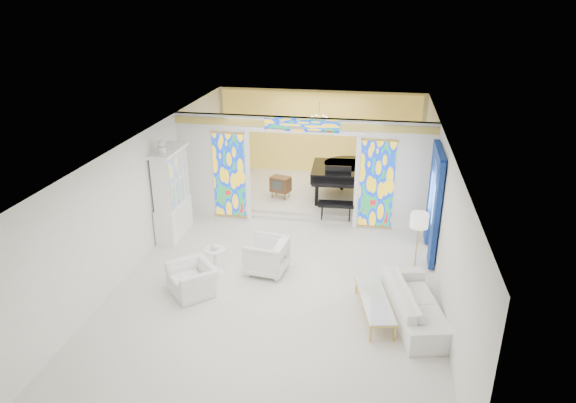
% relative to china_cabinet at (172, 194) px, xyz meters
% --- Properties ---
extents(floor, '(12.00, 12.00, 0.00)m').
position_rel_china_cabinet_xyz_m(floor, '(3.22, -0.60, -1.17)').
color(floor, silver).
rests_on(floor, ground).
extents(ceiling, '(7.00, 12.00, 0.02)m').
position_rel_china_cabinet_xyz_m(ceiling, '(3.22, -0.60, 1.83)').
color(ceiling, white).
rests_on(ceiling, wall_back).
extents(wall_back, '(7.00, 0.02, 3.00)m').
position_rel_china_cabinet_xyz_m(wall_back, '(3.22, 5.40, 0.33)').
color(wall_back, white).
rests_on(wall_back, floor).
extents(wall_front, '(7.00, 0.02, 3.00)m').
position_rel_china_cabinet_xyz_m(wall_front, '(3.22, -6.60, 0.33)').
color(wall_front, white).
rests_on(wall_front, floor).
extents(wall_left, '(0.02, 12.00, 3.00)m').
position_rel_china_cabinet_xyz_m(wall_left, '(-0.28, -0.60, 0.33)').
color(wall_left, white).
rests_on(wall_left, floor).
extents(wall_right, '(0.02, 12.00, 3.00)m').
position_rel_china_cabinet_xyz_m(wall_right, '(6.72, -0.60, 0.33)').
color(wall_right, white).
rests_on(wall_right, floor).
extents(partition_wall, '(7.00, 0.22, 3.00)m').
position_rel_china_cabinet_xyz_m(partition_wall, '(3.22, 1.40, 0.48)').
color(partition_wall, white).
rests_on(partition_wall, floor).
extents(stained_glass_left, '(0.90, 0.04, 2.40)m').
position_rel_china_cabinet_xyz_m(stained_glass_left, '(1.19, 1.29, 0.13)').
color(stained_glass_left, gold).
rests_on(stained_glass_left, partition_wall).
extents(stained_glass_right, '(0.90, 0.04, 2.40)m').
position_rel_china_cabinet_xyz_m(stained_glass_right, '(5.25, 1.29, 0.13)').
color(stained_glass_right, gold).
rests_on(stained_glass_right, partition_wall).
extents(stained_glass_transom, '(2.00, 0.04, 0.34)m').
position_rel_china_cabinet_xyz_m(stained_glass_transom, '(3.22, 1.29, 1.65)').
color(stained_glass_transom, gold).
rests_on(stained_glass_transom, partition_wall).
extents(alcove_platform, '(6.80, 3.80, 0.18)m').
position_rel_china_cabinet_xyz_m(alcove_platform, '(3.22, 3.50, -1.08)').
color(alcove_platform, silver).
rests_on(alcove_platform, floor).
extents(gold_curtain_back, '(6.70, 0.10, 2.90)m').
position_rel_china_cabinet_xyz_m(gold_curtain_back, '(3.22, 5.28, 0.33)').
color(gold_curtain_back, '#E8CA50').
rests_on(gold_curtain_back, wall_back).
extents(chandelier, '(0.48, 0.48, 0.30)m').
position_rel_china_cabinet_xyz_m(chandelier, '(3.42, 3.40, 1.38)').
color(chandelier, gold).
rests_on(chandelier, ceiling).
extents(blue_drapes, '(0.14, 1.85, 2.65)m').
position_rel_china_cabinet_xyz_m(blue_drapes, '(6.62, 0.10, 0.41)').
color(blue_drapes, navy).
rests_on(blue_drapes, wall_right).
extents(china_cabinet, '(0.56, 1.46, 2.72)m').
position_rel_china_cabinet_xyz_m(china_cabinet, '(0.00, 0.00, 0.00)').
color(china_cabinet, white).
rests_on(china_cabinet, floor).
extents(armchair_left, '(1.32, 1.33, 0.65)m').
position_rel_china_cabinet_xyz_m(armchair_left, '(1.46, -2.64, -0.84)').
color(armchair_left, silver).
rests_on(armchair_left, floor).
extents(armchair_right, '(1.01, 0.99, 0.83)m').
position_rel_china_cabinet_xyz_m(armchair_right, '(2.84, -1.50, -0.76)').
color(armchair_right, white).
rests_on(armchair_right, floor).
extents(sofa, '(1.48, 2.56, 0.70)m').
position_rel_china_cabinet_xyz_m(sofa, '(6.17, -2.76, -0.82)').
color(sofa, white).
rests_on(sofa, floor).
extents(side_table, '(0.59, 0.59, 0.63)m').
position_rel_china_cabinet_xyz_m(side_table, '(1.70, -1.78, -0.76)').
color(side_table, white).
rests_on(side_table, floor).
extents(vase, '(0.18, 0.18, 0.19)m').
position_rel_china_cabinet_xyz_m(vase, '(1.70, -1.78, -0.44)').
color(vase, white).
rests_on(vase, side_table).
extents(coffee_table, '(0.91, 1.84, 0.39)m').
position_rel_china_cabinet_xyz_m(coffee_table, '(5.35, -2.83, -0.81)').
color(coffee_table, silver).
rests_on(coffee_table, floor).
extents(floor_lamp, '(0.43, 0.43, 1.62)m').
position_rel_china_cabinet_xyz_m(floor_lamp, '(6.20, -1.22, 0.21)').
color(floor_lamp, gold).
rests_on(floor_lamp, floor).
extents(grand_piano, '(1.96, 3.07, 1.20)m').
position_rel_china_cabinet_xyz_m(grand_piano, '(4.23, 3.11, -0.18)').
color(grand_piano, black).
rests_on(grand_piano, alcove_platform).
extents(tv_console, '(0.67, 0.55, 0.67)m').
position_rel_china_cabinet_xyz_m(tv_console, '(2.37, 2.66, -0.56)').
color(tv_console, brown).
rests_on(tv_console, alcove_platform).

